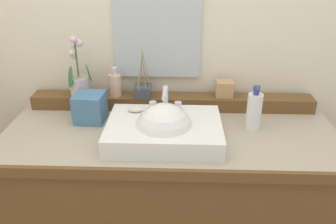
{
  "coord_description": "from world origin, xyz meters",
  "views": [
    {
      "loc": [
        0.04,
        -1.32,
        1.61
      ],
      "look_at": [
        -0.01,
        -0.02,
        0.99
      ],
      "focal_mm": 36.78,
      "sensor_mm": 36.0,
      "label": 1
    }
  ],
  "objects_px": {
    "soap_dispenser": "(115,84)",
    "sink_basin": "(164,131)",
    "soap_bar": "(135,109)",
    "reed_diffuser": "(143,90)",
    "potted_plant": "(79,80)",
    "lotion_bottle": "(254,111)",
    "tissue_box": "(90,107)",
    "trinket_box": "(224,89)"
  },
  "relations": [
    {
      "from": "potted_plant",
      "to": "reed_diffuser",
      "type": "bearing_deg",
      "value": 0.94
    },
    {
      "from": "soap_bar",
      "to": "trinket_box",
      "type": "relative_size",
      "value": 0.84
    },
    {
      "from": "potted_plant",
      "to": "soap_dispenser",
      "type": "xyz_separation_m",
      "value": [
        0.17,
        0.01,
        -0.02
      ]
    },
    {
      "from": "soap_bar",
      "to": "soap_dispenser",
      "type": "relative_size",
      "value": 0.49
    },
    {
      "from": "sink_basin",
      "to": "soap_dispenser",
      "type": "height_order",
      "value": "soap_dispenser"
    },
    {
      "from": "lotion_bottle",
      "to": "tissue_box",
      "type": "bearing_deg",
      "value": 175.8
    },
    {
      "from": "trinket_box",
      "to": "lotion_bottle",
      "type": "xyz_separation_m",
      "value": [
        0.11,
        -0.21,
        -0.02
      ]
    },
    {
      "from": "sink_basin",
      "to": "soap_dispenser",
      "type": "xyz_separation_m",
      "value": [
        -0.25,
        0.31,
        0.08
      ]
    },
    {
      "from": "soap_bar",
      "to": "lotion_bottle",
      "type": "relative_size",
      "value": 0.35
    },
    {
      "from": "trinket_box",
      "to": "reed_diffuser",
      "type": "bearing_deg",
      "value": -176.32
    },
    {
      "from": "reed_diffuser",
      "to": "trinket_box",
      "type": "xyz_separation_m",
      "value": [
        0.39,
        0.01,
        0.01
      ]
    },
    {
      "from": "reed_diffuser",
      "to": "trinket_box",
      "type": "relative_size",
      "value": 2.77
    },
    {
      "from": "trinket_box",
      "to": "lotion_bottle",
      "type": "height_order",
      "value": "lotion_bottle"
    },
    {
      "from": "soap_bar",
      "to": "lotion_bottle",
      "type": "height_order",
      "value": "lotion_bottle"
    },
    {
      "from": "potted_plant",
      "to": "tissue_box",
      "type": "relative_size",
      "value": 2.27
    },
    {
      "from": "lotion_bottle",
      "to": "tissue_box",
      "type": "relative_size",
      "value": 1.54
    },
    {
      "from": "soap_bar",
      "to": "trinket_box",
      "type": "distance_m",
      "value": 0.46
    },
    {
      "from": "sink_basin",
      "to": "lotion_bottle",
      "type": "distance_m",
      "value": 0.4
    },
    {
      "from": "potted_plant",
      "to": "tissue_box",
      "type": "bearing_deg",
      "value": -59.86
    },
    {
      "from": "soap_bar",
      "to": "potted_plant",
      "type": "bearing_deg",
      "value": 146.13
    },
    {
      "from": "reed_diffuser",
      "to": "lotion_bottle",
      "type": "xyz_separation_m",
      "value": [
        0.5,
        -0.19,
        -0.01
      ]
    },
    {
      "from": "sink_basin",
      "to": "tissue_box",
      "type": "xyz_separation_m",
      "value": [
        -0.35,
        0.17,
        0.02
      ]
    },
    {
      "from": "reed_diffuser",
      "to": "trinket_box",
      "type": "distance_m",
      "value": 0.39
    },
    {
      "from": "soap_dispenser",
      "to": "sink_basin",
      "type": "bearing_deg",
      "value": -51.08
    },
    {
      "from": "trinket_box",
      "to": "tissue_box",
      "type": "distance_m",
      "value": 0.64
    },
    {
      "from": "potted_plant",
      "to": "soap_dispenser",
      "type": "relative_size",
      "value": 2.06
    },
    {
      "from": "soap_bar",
      "to": "reed_diffuser",
      "type": "bearing_deg",
      "value": 86.53
    },
    {
      "from": "sink_basin",
      "to": "soap_bar",
      "type": "distance_m",
      "value": 0.17
    },
    {
      "from": "tissue_box",
      "to": "reed_diffuser",
      "type": "bearing_deg",
      "value": 31.3
    },
    {
      "from": "potted_plant",
      "to": "reed_diffuser",
      "type": "xyz_separation_m",
      "value": [
        0.31,
        0.01,
        -0.05
      ]
    },
    {
      "from": "sink_basin",
      "to": "reed_diffuser",
      "type": "xyz_separation_m",
      "value": [
        -0.12,
        0.31,
        0.05
      ]
    },
    {
      "from": "potted_plant",
      "to": "soap_dispenser",
      "type": "height_order",
      "value": "potted_plant"
    },
    {
      "from": "potted_plant",
      "to": "trinket_box",
      "type": "relative_size",
      "value": 3.58
    },
    {
      "from": "soap_dispenser",
      "to": "trinket_box",
      "type": "bearing_deg",
      "value": 1.06
    },
    {
      "from": "reed_diffuser",
      "to": "trinket_box",
      "type": "bearing_deg",
      "value": 2.01
    },
    {
      "from": "reed_diffuser",
      "to": "tissue_box",
      "type": "distance_m",
      "value": 0.27
    },
    {
      "from": "tissue_box",
      "to": "soap_dispenser",
      "type": "bearing_deg",
      "value": 56.36
    },
    {
      "from": "sink_basin",
      "to": "soap_dispenser",
      "type": "distance_m",
      "value": 0.41
    },
    {
      "from": "potted_plant",
      "to": "soap_dispenser",
      "type": "distance_m",
      "value": 0.17
    },
    {
      "from": "soap_dispenser",
      "to": "trinket_box",
      "type": "xyz_separation_m",
      "value": [
        0.53,
        0.01,
        -0.02
      ]
    },
    {
      "from": "soap_bar",
      "to": "tissue_box",
      "type": "xyz_separation_m",
      "value": [
        -0.22,
        0.06,
        -0.03
      ]
    },
    {
      "from": "potted_plant",
      "to": "reed_diffuser",
      "type": "height_order",
      "value": "potted_plant"
    }
  ]
}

